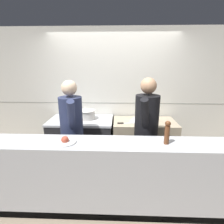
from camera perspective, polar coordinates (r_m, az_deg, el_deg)
ground_plane at (r=2.96m, az=-0.44°, el=-25.19°), size 14.00×14.00×0.00m
wall_back_tiled at (r=3.58m, az=0.45°, el=5.43°), size 8.00×0.06×2.60m
oven_range at (r=3.53m, az=-9.76°, el=-9.41°), size 1.19×0.71×0.91m
prep_counter at (r=3.50m, az=10.24°, el=-9.93°), size 1.16×0.65×0.89m
pass_counter at (r=2.46m, az=-0.82°, el=-20.43°), size 3.13×0.45×0.99m
stock_pot at (r=3.35m, az=-8.30°, el=-0.74°), size 0.33×0.33×0.17m
mixing_bowl_steel at (r=3.31m, az=7.80°, el=-2.01°), size 0.22×0.22×0.10m
chefs_knife at (r=3.16m, az=4.51°, el=-3.65°), size 0.37×0.08×0.02m
plated_dish_main at (r=2.26m, az=-15.07°, el=-9.20°), size 0.27×0.27×0.09m
pepper_mill at (r=2.22m, az=17.58°, el=-6.23°), size 0.07×0.07×0.29m
chef_head_cook at (r=2.79m, az=-12.95°, el=-5.53°), size 0.43×0.74×1.71m
chef_sous at (r=2.72m, az=11.07°, el=-5.50°), size 0.44×0.76×1.75m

